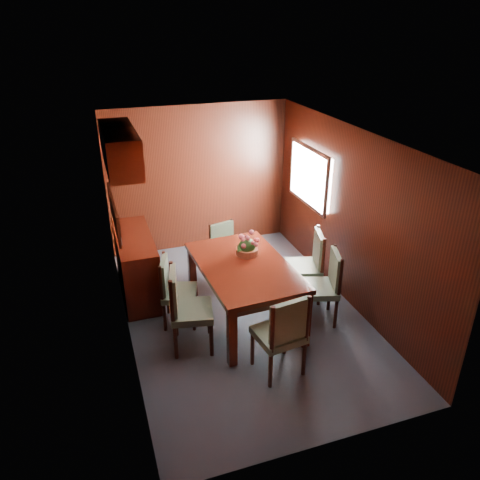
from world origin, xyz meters
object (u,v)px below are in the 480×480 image
object	(u,v)px
chair_right_near	(325,283)
chair_head	(283,331)
dining_table	(244,272)
flower_centerpiece	(247,244)
sideboard	(137,265)
chair_left_near	(185,305)

from	to	relation	value
chair_right_near	chair_head	world-z (taller)	chair_head
dining_table	chair_right_near	bearing A→B (deg)	-22.26
chair_right_near	flower_centerpiece	xyz separation A→B (m)	(-0.86, 0.60, 0.41)
sideboard	chair_right_near	xyz separation A→B (m)	(2.21, -1.43, 0.10)
flower_centerpiece	chair_left_near	bearing A→B (deg)	-149.50
chair_left_near	chair_right_near	bearing A→B (deg)	100.97
sideboard	chair_head	world-z (taller)	chair_head
sideboard	flower_centerpiece	xyz separation A→B (m)	(1.36, -0.83, 0.51)
chair_head	flower_centerpiece	bearing A→B (deg)	78.77
dining_table	chair_head	world-z (taller)	chair_head
sideboard	chair_head	distance (m)	2.57
dining_table	sideboard	bearing A→B (deg)	135.88
chair_right_near	flower_centerpiece	distance (m)	1.12
sideboard	chair_left_near	size ratio (longest dim) A/B	1.33
chair_left_near	flower_centerpiece	world-z (taller)	flower_centerpiece
dining_table	flower_centerpiece	xyz separation A→B (m)	(0.12, 0.25, 0.27)
chair_head	flower_centerpiece	xyz separation A→B (m)	(0.08, 1.39, 0.38)
chair_right_near	sideboard	bearing A→B (deg)	74.15
chair_right_near	chair_left_near	bearing A→B (deg)	106.23
sideboard	chair_head	size ratio (longest dim) A/B	1.34
dining_table	flower_centerpiece	bearing A→B (deg)	61.27
chair_head	sideboard	bearing A→B (deg)	111.86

